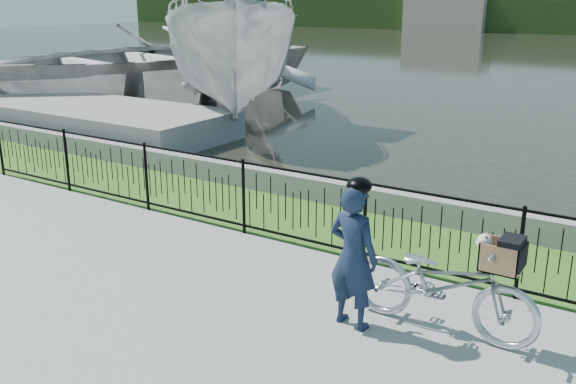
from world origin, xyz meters
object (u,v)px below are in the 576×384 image
Objects in this scene: cyclist at (353,254)px; boat_near at (233,52)px; bicycle_rig at (444,283)px; boat_far at (147,62)px; dock at (65,114)px.

boat_near is at bearing 133.48° from cyclist.
boat_near is (-8.50, 8.96, 1.08)m from cyclist.
cyclist is at bearing -46.52° from boat_near.
bicycle_rig is 0.15× the size of boat_far.
bicycle_rig is (12.52, -5.10, 0.20)m from dock.
boat_far is at bearing 144.92° from bicycle_rig.
boat_far reaches higher than bicycle_rig.
dock is 1.07× the size of boat_near.
cyclist is 16.90m from boat_far.
boat_near is at bearing 47.43° from dock.
boat_far is at bearing 163.61° from boat_near.
cyclist is 0.12× the size of boat_far.
dock is 6.00× the size of cyclist.
dock is 4.93m from boat_near.
dock is at bearing -132.57° from boat_near.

